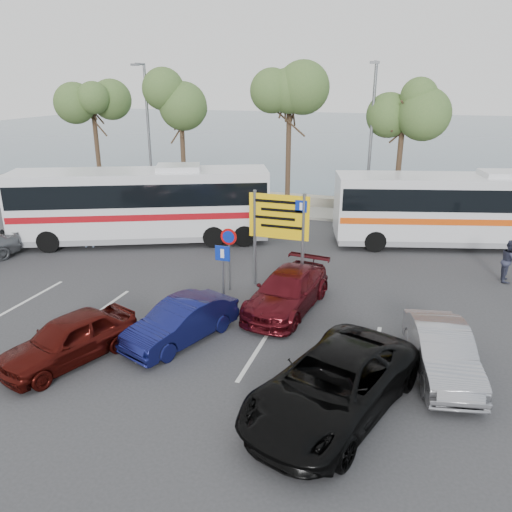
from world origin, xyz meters
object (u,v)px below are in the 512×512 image
(street_lamp_left, at_px, (148,127))
(car_maroon, at_px, (287,291))
(pedestrian_far, at_px, (510,261))
(suv_black, at_px, (333,384))
(car_silver_b, at_px, (442,352))
(car_red, at_px, (69,339))
(coach_bus_left, at_px, (142,207))
(coach_bus_right, at_px, (460,212))
(car_blue, at_px, (181,322))
(direction_sign, at_px, (279,224))
(pedestrian_near, at_px, (88,229))
(street_lamp_right, at_px, (371,135))

(street_lamp_left, bearing_deg, car_maroon, -45.53)
(car_maroon, distance_m, pedestrian_far, 8.90)
(car_maroon, distance_m, suv_black, 5.55)
(car_silver_b, xyz_separation_m, pedestrian_far, (2.57, 7.53, 0.17))
(street_lamp_left, relative_size, car_red, 2.09)
(coach_bus_left, bearing_deg, suv_black, -43.06)
(street_lamp_left, bearing_deg, car_silver_b, -41.23)
(coach_bus_right, relative_size, car_blue, 3.05)
(pedestrian_far, bearing_deg, direction_sign, 113.48)
(car_silver_b, bearing_deg, pedestrian_far, 59.28)
(suv_black, bearing_deg, car_silver_b, 64.90)
(car_blue, bearing_deg, direction_sign, 91.73)
(car_blue, xyz_separation_m, car_maroon, (2.40, 3.06, 0.03))
(direction_sign, height_order, coach_bus_right, direction_sign)
(coach_bus_left, bearing_deg, pedestrian_near, -143.42)
(car_silver_b, bearing_deg, street_lamp_left, 126.87)
(direction_sign, distance_m, coach_bus_left, 8.23)
(coach_bus_left, xyz_separation_m, pedestrian_far, (15.67, 0.00, -0.86))
(car_maroon, height_order, car_red, car_red)
(street_lamp_left, bearing_deg, suv_black, -50.16)
(suv_black, xyz_separation_m, pedestrian_far, (4.97, 10.00, 0.09))
(street_lamp_right, xyz_separation_m, coach_bus_right, (4.50, -3.02, -2.99))
(car_red, bearing_deg, car_blue, 59.46)
(pedestrian_far, bearing_deg, coach_bus_right, 24.05)
(car_silver_b, bearing_deg, direction_sign, 131.03)
(car_red, bearing_deg, coach_bus_right, 73.61)
(car_red, relative_size, pedestrian_far, 2.34)
(coach_bus_left, height_order, car_silver_b, coach_bus_left)
(coach_bus_left, relative_size, coach_bus_right, 1.02)
(direction_sign, height_order, car_maroon, direction_sign)
(car_blue, height_order, car_maroon, car_maroon)
(coach_bus_right, bearing_deg, street_lamp_left, 170.21)
(street_lamp_left, relative_size, car_maroon, 1.80)
(street_lamp_right, height_order, suv_black, street_lamp_right)
(street_lamp_right, bearing_deg, car_red, -109.42)
(coach_bus_left, xyz_separation_m, suv_black, (10.70, -10.00, -0.95))
(coach_bus_right, bearing_deg, pedestrian_far, -67.39)
(car_red, relative_size, suv_black, 0.73)
(car_maroon, bearing_deg, coach_bus_left, 156.38)
(direction_sign, bearing_deg, coach_bus_left, 156.24)
(street_lamp_left, distance_m, car_silver_b, 22.42)
(car_blue, distance_m, suv_black, 5.18)
(street_lamp_right, bearing_deg, pedestrian_far, -48.70)
(suv_black, bearing_deg, pedestrian_near, 165.32)
(street_lamp_left, relative_size, coach_bus_right, 0.70)
(car_red, relative_size, car_silver_b, 0.98)
(pedestrian_near, distance_m, pedestrian_far, 17.75)
(street_lamp_left, relative_size, pedestrian_near, 4.53)
(car_maroon, xyz_separation_m, car_silver_b, (4.80, -2.53, -0.00))
(street_lamp_left, xyz_separation_m, car_blue, (9.40, -15.08, -3.98))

